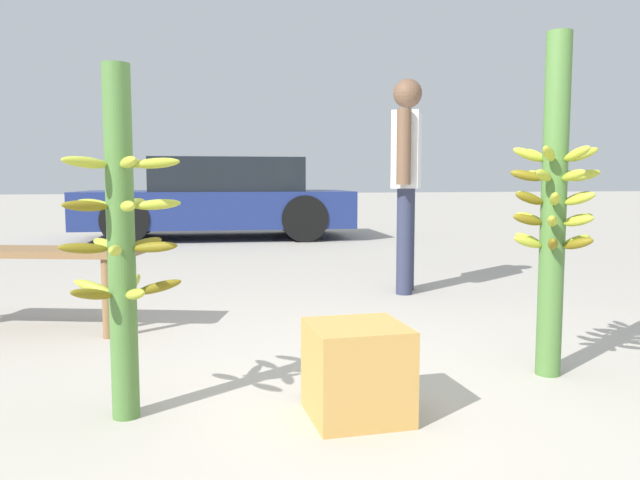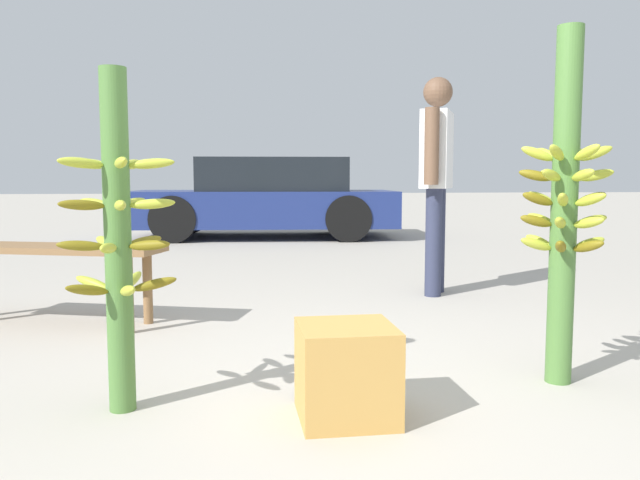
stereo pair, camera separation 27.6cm
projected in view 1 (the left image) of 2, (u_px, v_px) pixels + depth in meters
name	position (u px, v px, depth m)	size (l,w,h in m)	color
ground_plane	(361.00, 407.00, 2.52)	(80.00, 80.00, 0.00)	#B2AA9E
banana_stalk_left	(121.00, 240.00, 2.35)	(0.45, 0.45, 1.34)	#4C7A38
banana_stalk_center	(554.00, 205.00, 2.86)	(0.40, 0.40, 1.58)	#4C7A38
vendor_person	(407.00, 167.00, 5.00)	(0.40, 0.66, 1.71)	#2D334C
market_bench	(19.00, 262.00, 3.74)	(1.48, 0.79, 0.51)	olive
parked_car	(220.00, 199.00, 9.79)	(4.27, 2.19, 1.25)	navy
produce_crate	(357.00, 371.00, 2.40)	(0.36, 0.36, 0.36)	#C69347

